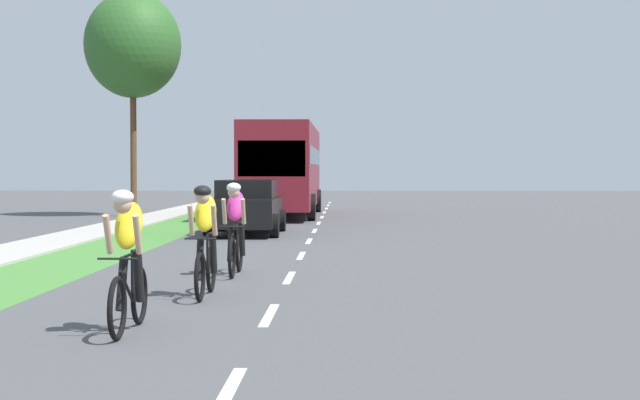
# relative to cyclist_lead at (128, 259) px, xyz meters

# --- Properties ---
(ground_plane) EXTENTS (120.00, 120.00, 0.00)m
(ground_plane) POSITION_rel_cyclist_lead_xyz_m (1.45, 11.28, -0.81)
(ground_plane) COLOR #4C4C4F
(grass_verge) EXTENTS (1.99, 70.00, 0.01)m
(grass_verge) POSITION_rel_cyclist_lead_xyz_m (-2.99, 11.28, -0.81)
(grass_verge) COLOR #478438
(grass_verge) RESTS_ON ground_plane
(sidewalk_concrete) EXTENTS (1.73, 70.00, 0.10)m
(sidewalk_concrete) POSITION_rel_cyclist_lead_xyz_m (-4.85, 11.28, -0.81)
(sidewalk_concrete) COLOR #B2ADA3
(sidewalk_concrete) RESTS_ON ground_plane
(lane_markings_center) EXTENTS (0.12, 53.80, 0.01)m
(lane_markings_center) POSITION_rel_cyclist_lead_xyz_m (1.45, 15.28, -0.81)
(lane_markings_center) COLOR white
(lane_markings_center) RESTS_ON ground_plane
(cyclist_lead) EXTENTS (0.42, 1.72, 1.58)m
(cyclist_lead) POSITION_rel_cyclist_lead_xyz_m (0.00, 0.00, 0.00)
(cyclist_lead) COLOR black
(cyclist_lead) RESTS_ON ground_plane
(cyclist_trailing) EXTENTS (0.42, 1.72, 1.58)m
(cyclist_trailing) POSITION_rel_cyclist_lead_xyz_m (0.41, 2.88, 0.00)
(cyclist_trailing) COLOR black
(cyclist_trailing) RESTS_ON ground_plane
(cyclist_distant) EXTENTS (0.42, 1.72, 1.58)m
(cyclist_distant) POSITION_rel_cyclist_lead_xyz_m (0.51, 5.61, 0.00)
(cyclist_distant) COLOR black
(cyclist_distant) RESTS_ON ground_plane
(sedan_black) EXTENTS (1.98, 4.30, 1.52)m
(sedan_black) POSITION_rel_cyclist_lead_xyz_m (-0.39, 15.79, -0.04)
(sedan_black) COLOR black
(sedan_black) RESTS_ON ground_plane
(bus_maroon) EXTENTS (2.78, 11.60, 3.48)m
(bus_maroon) POSITION_rel_cyclist_lead_xyz_m (-0.10, 26.56, 1.17)
(bus_maroon) COLOR maroon
(bus_maroon) RESTS_ON ground_plane
(street_tree_far) EXTENTS (3.70, 3.70, 8.64)m
(street_tree_far) POSITION_rel_cyclist_lead_xyz_m (-5.83, 25.62, 5.78)
(street_tree_far) COLOR brown
(street_tree_far) RESTS_ON ground_plane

